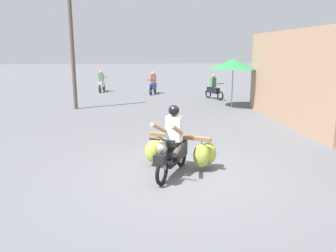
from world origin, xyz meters
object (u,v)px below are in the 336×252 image
object	(u,v)px
motorbike_distant_far_ahead	(213,89)
market_umbrella_near_shop	(233,64)
motorbike_distant_ahead_left	(153,85)
utility_pole	(72,40)
motorbike_distant_ahead_right	(102,83)
motorbike_main_loaded	(177,149)

from	to	relation	value
motorbike_distant_far_ahead	market_umbrella_near_shop	xyz separation A→B (m)	(0.27, -2.72, 1.52)
motorbike_distant_ahead_left	utility_pole	bearing A→B (deg)	-127.88
motorbike_distant_ahead_right	market_umbrella_near_shop	xyz separation A→B (m)	(6.88, -6.69, 1.52)
motorbike_distant_far_ahead	utility_pole	xyz separation A→B (m)	(-7.23, -2.47, 2.58)
motorbike_main_loaded	motorbike_distant_ahead_left	distance (m)	13.81
motorbike_distant_far_ahead	market_umbrella_near_shop	size ratio (longest dim) A/B	0.64
motorbike_distant_ahead_right	utility_pole	size ratio (longest dim) A/B	0.26
motorbike_distant_far_ahead	utility_pole	size ratio (longest dim) A/B	0.24
motorbike_distant_ahead_right	motorbike_distant_ahead_left	bearing A→B (deg)	-21.94
motorbike_distant_ahead_right	motorbike_distant_far_ahead	size ratio (longest dim) A/B	1.07
motorbike_distant_ahead_right	motorbike_distant_far_ahead	xyz separation A→B (m)	(6.61, -3.97, 0.00)
motorbike_distant_ahead_left	market_umbrella_near_shop	xyz separation A→B (m)	(3.54, -5.35, 1.52)
motorbike_distant_ahead_left	motorbike_distant_far_ahead	world-z (taller)	same
motorbike_main_loaded	market_umbrella_near_shop	world-z (taller)	market_umbrella_near_shop
motorbike_distant_far_ahead	utility_pole	distance (m)	8.07
motorbike_distant_far_ahead	motorbike_distant_ahead_right	bearing A→B (deg)	149.02
utility_pole	market_umbrella_near_shop	bearing A→B (deg)	-1.92
motorbike_distant_ahead_left	motorbike_distant_ahead_right	bearing A→B (deg)	158.06
motorbike_distant_ahead_left	motorbike_distant_ahead_right	xyz separation A→B (m)	(-3.34, 1.35, 0.00)
utility_pole	motorbike_main_loaded	bearing A→B (deg)	-66.76
motorbike_main_loaded	utility_pole	bearing A→B (deg)	113.24
motorbike_distant_ahead_right	motorbike_distant_far_ahead	bearing A→B (deg)	-30.98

